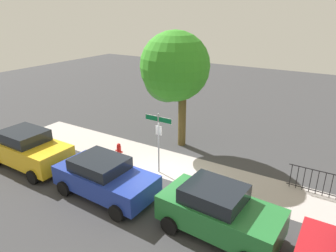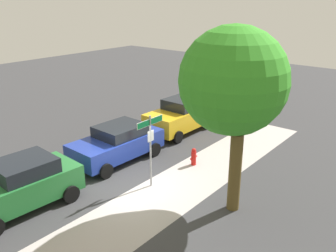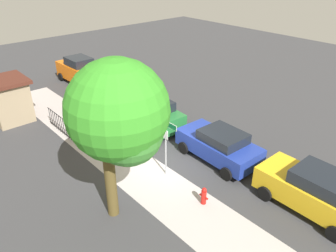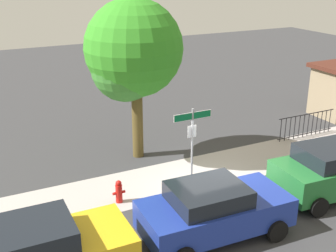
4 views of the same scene
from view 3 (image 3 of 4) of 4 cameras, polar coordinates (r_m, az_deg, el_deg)
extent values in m
plane|color=#38383A|center=(15.90, -0.30, -7.00)|extent=(60.00, 60.00, 0.00)
cube|color=#B0A8A5|center=(16.60, -8.29, -5.66)|extent=(24.00, 2.60, 0.00)
cylinder|color=#9EA0A5|center=(14.62, -0.39, -3.67)|extent=(0.07, 0.07, 2.89)
cube|color=#0F723D|center=(14.03, -0.41, 0.49)|extent=(1.35, 0.02, 0.22)
cube|color=white|center=(14.03, -0.40, 0.49)|extent=(1.38, 0.02, 0.25)
cube|color=silver|center=(14.28, -0.46, -1.49)|extent=(0.32, 0.02, 0.42)
cylinder|color=brown|center=(12.67, -9.94, -10.07)|extent=(0.43, 0.43, 2.78)
sphere|color=#2E8434|center=(11.07, -8.61, 1.59)|extent=(2.75, 2.75, 2.75)
sphere|color=#338F23|center=(11.08, -8.77, 2.73)|extent=(3.58, 3.58, 3.58)
sphere|color=#38822F|center=(11.12, -7.05, -0.78)|extent=(2.48, 2.48, 2.48)
cube|color=gold|center=(14.27, 23.86, -10.50)|extent=(4.31, 1.92, 0.96)
cube|color=black|center=(13.77, 25.40, -8.48)|extent=(2.08, 1.67, 0.54)
cylinder|color=black|center=(14.35, 16.58, -11.22)|extent=(0.64, 0.23, 0.64)
cylinder|color=black|center=(15.70, 20.45, -8.12)|extent=(0.64, 0.23, 0.64)
cylinder|color=black|center=(13.52, 27.16, -16.44)|extent=(0.64, 0.23, 0.64)
cube|color=#1E3498|center=(16.23, 8.75, -3.49)|extent=(4.31, 2.05, 0.82)
cube|color=black|center=(15.76, 9.59, -1.84)|extent=(2.10, 1.74, 0.48)
cylinder|color=black|center=(16.71, 2.79, -3.81)|extent=(0.65, 0.24, 0.64)
cylinder|color=black|center=(17.88, 7.33, -1.75)|extent=(0.65, 0.24, 0.64)
cylinder|color=black|center=(15.08, 10.21, -8.22)|extent=(0.65, 0.24, 0.64)
cylinder|color=black|center=(16.36, 14.64, -5.58)|extent=(0.65, 0.24, 0.64)
cube|color=#247032|center=(19.04, -2.79, 1.96)|extent=(4.14, 2.12, 0.91)
cube|color=black|center=(18.55, -2.40, 3.69)|extent=(2.03, 1.76, 0.52)
cylinder|color=black|center=(19.83, -7.26, 1.40)|extent=(0.65, 0.26, 0.64)
cylinder|color=black|center=(20.73, -2.85, 2.83)|extent=(0.65, 0.26, 0.64)
cylinder|color=black|center=(17.78, -2.65, -1.70)|extent=(0.65, 0.26, 0.64)
cylinder|color=black|center=(18.78, 2.00, 0.04)|extent=(0.65, 0.26, 0.64)
cube|color=#B0161E|center=(22.85, -9.64, 6.29)|extent=(4.66, 1.94, 1.01)
cube|color=black|center=(22.35, -9.41, 7.96)|extent=(2.24, 1.71, 0.56)
cylinder|color=black|center=(23.89, -13.56, 5.56)|extent=(0.64, 0.22, 0.64)
cylinder|color=black|center=(24.76, -9.65, 6.76)|extent=(0.64, 0.22, 0.64)
cylinder|color=black|center=(21.34, -9.42, 3.23)|extent=(0.64, 0.22, 0.64)
cylinder|color=black|center=(22.31, -5.25, 4.63)|extent=(0.64, 0.22, 0.64)
cube|color=orange|center=(26.80, -15.33, 9.12)|extent=(4.18, 1.82, 1.15)
cube|color=black|center=(26.33, -15.31, 10.82)|extent=(2.02, 1.57, 0.62)
cylinder|color=black|center=(27.85, -18.17, 8.15)|extent=(0.64, 0.23, 0.64)
cylinder|color=black|center=(28.56, -15.01, 9.07)|extent=(0.64, 0.23, 0.64)
cylinder|color=black|center=(25.43, -15.36, 6.71)|extent=(0.64, 0.23, 0.64)
cylinder|color=black|center=(26.20, -12.00, 7.73)|extent=(0.64, 0.23, 0.64)
cylinder|color=black|center=(19.23, -18.49, 1.64)|extent=(3.11, 0.04, 0.04)
cylinder|color=black|center=(19.64, -18.08, -0.79)|extent=(3.11, 0.04, 0.04)
cylinder|color=black|center=(18.28, -16.37, -1.29)|extent=(0.03, 0.03, 1.05)
cylinder|color=black|center=(18.49, -16.73, -1.00)|extent=(0.03, 0.03, 1.05)
cylinder|color=black|center=(18.70, -17.09, -0.71)|extent=(0.03, 0.03, 1.05)
cylinder|color=black|center=(18.92, -17.43, -0.42)|extent=(0.03, 0.03, 1.05)
cylinder|color=black|center=(19.13, -17.77, -0.15)|extent=(0.03, 0.03, 1.05)
cylinder|color=black|center=(19.35, -18.09, 0.13)|extent=(0.03, 0.03, 1.05)
cylinder|color=black|center=(19.57, -18.42, 0.39)|extent=(0.03, 0.03, 1.05)
cylinder|color=black|center=(19.78, -18.73, 0.65)|extent=(0.03, 0.03, 1.05)
cylinder|color=black|center=(20.00, -19.04, 0.90)|extent=(0.03, 0.03, 1.05)
cylinder|color=black|center=(20.22, -19.34, 1.15)|extent=(0.03, 0.03, 1.05)
cylinder|color=black|center=(20.44, -19.63, 1.39)|extent=(0.03, 0.03, 1.05)
cylinder|color=black|center=(20.67, -19.92, 1.63)|extent=(0.03, 0.03, 1.05)
cube|color=#998466|center=(21.89, -26.00, 3.87)|extent=(2.31, 2.00, 2.42)
cube|color=#4C2319|center=(21.45, -26.72, 7.06)|extent=(2.67, 2.36, 0.20)
cylinder|color=red|center=(13.69, 6.25, -12.25)|extent=(0.22, 0.22, 0.62)
sphere|color=red|center=(13.45, 6.33, -11.04)|extent=(0.20, 0.20, 0.20)
cylinder|color=red|center=(13.59, 6.76, -12.47)|extent=(0.10, 0.09, 0.09)
cylinder|color=red|center=(13.75, 5.76, -11.84)|extent=(0.10, 0.09, 0.09)
camera|label=1|loc=(24.91, 7.96, 23.23)|focal=32.60mm
camera|label=2|loc=(18.87, -43.86, 14.28)|focal=38.87mm
camera|label=4|loc=(20.09, 42.54, 16.01)|focal=46.63mm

